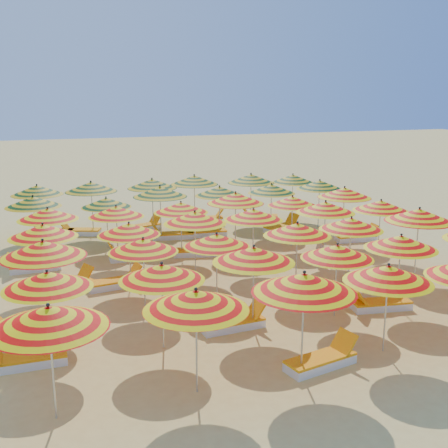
# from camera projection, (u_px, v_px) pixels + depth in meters

# --- Properties ---
(ground) EXTENTS (120.00, 120.00, 0.00)m
(ground) POSITION_uv_depth(u_px,v_px,m) (229.00, 272.00, 19.44)
(ground) COLOR #E7C666
(ground) RESTS_ON ground
(umbrella_0) EXTENTS (2.92, 2.92, 2.35)m
(umbrella_0) POSITION_uv_depth(u_px,v_px,m) (49.00, 317.00, 10.26)
(umbrella_0) COLOR silver
(umbrella_0) RESTS_ON ground
(umbrella_1) EXTENTS (2.75, 2.75, 2.30)m
(umbrella_1) POSITION_uv_depth(u_px,v_px,m) (196.00, 300.00, 11.22)
(umbrella_1) COLOR silver
(umbrella_1) RESTS_ON ground
(umbrella_2) EXTENTS (2.99, 2.99, 2.40)m
(umbrella_2) POSITION_uv_depth(u_px,v_px,m) (304.00, 283.00, 11.94)
(umbrella_2) COLOR silver
(umbrella_2) RESTS_ON ground
(umbrella_3) EXTENTS (2.73, 2.73, 2.22)m
(umbrella_3) POSITION_uv_depth(u_px,v_px,m) (388.00, 274.00, 13.06)
(umbrella_3) COLOR silver
(umbrella_3) RESTS_ON ground
(umbrella_6) EXTENTS (2.55, 2.55, 2.17)m
(umbrella_6) POSITION_uv_depth(u_px,v_px,m) (47.00, 280.00, 12.74)
(umbrella_6) COLOR silver
(umbrella_6) RESTS_ON ground
(umbrella_7) EXTENTS (2.29, 2.29, 2.18)m
(umbrella_7) POSITION_uv_depth(u_px,v_px,m) (162.00, 272.00, 13.27)
(umbrella_7) COLOR silver
(umbrella_7) RESTS_ON ground
(umbrella_8) EXTENTS (2.42, 2.42, 2.28)m
(umbrella_8) POSITION_uv_depth(u_px,v_px,m) (254.00, 255.00, 14.42)
(umbrella_8) COLOR silver
(umbrella_8) RESTS_ON ground
(umbrella_9) EXTENTS (2.54, 2.54, 2.11)m
(umbrella_9) POSITION_uv_depth(u_px,v_px,m) (337.00, 252.00, 15.21)
(umbrella_9) COLOR silver
(umbrella_9) RESTS_ON ground
(umbrella_10) EXTENTS (2.73, 2.73, 2.19)m
(umbrella_10) POSITION_uv_depth(u_px,v_px,m) (401.00, 242.00, 15.89)
(umbrella_10) COLOR silver
(umbrella_10) RESTS_ON ground
(umbrella_12) EXTENTS (2.44, 2.44, 2.38)m
(umbrella_12) POSITION_uv_depth(u_px,v_px,m) (43.00, 249.00, 14.61)
(umbrella_12) COLOR silver
(umbrella_12) RESTS_ON ground
(umbrella_13) EXTENTS (2.12, 2.12, 2.12)m
(umbrella_13) POSITION_uv_depth(u_px,v_px,m) (143.00, 245.00, 15.82)
(umbrella_13) COLOR silver
(umbrella_13) RESTS_ON ground
(umbrella_14) EXTENTS (2.15, 2.15, 2.09)m
(umbrella_14) POSITION_uv_depth(u_px,v_px,m) (217.00, 240.00, 16.45)
(umbrella_14) COLOR silver
(umbrella_14) RESTS_ON ground
(umbrella_15) EXTENTS (2.53, 2.53, 2.23)m
(umbrella_15) POSITION_uv_depth(u_px,v_px,m) (297.00, 230.00, 17.23)
(umbrella_15) COLOR silver
(umbrella_15) RESTS_ON ground
(umbrella_16) EXTENTS (2.14, 2.14, 2.20)m
(umbrella_16) POSITION_uv_depth(u_px,v_px,m) (351.00, 224.00, 18.09)
(umbrella_16) COLOR silver
(umbrella_16) RESTS_ON ground
(umbrella_17) EXTENTS (2.49, 2.49, 2.40)m
(umbrella_17) POSITION_uv_depth(u_px,v_px,m) (419.00, 215.00, 18.54)
(umbrella_17) COLOR silver
(umbrella_17) RESTS_ON ground
(umbrella_18) EXTENTS (2.71, 2.71, 2.22)m
(umbrella_18) POSITION_uv_depth(u_px,v_px,m) (43.00, 231.00, 17.08)
(umbrella_18) COLOR silver
(umbrella_18) RESTS_ON ground
(umbrella_19) EXTENTS (2.34, 2.34, 2.12)m
(umbrella_19) POSITION_uv_depth(u_px,v_px,m) (129.00, 229.00, 17.68)
(umbrella_19) COLOR silver
(umbrella_19) RESTS_ON ground
(umbrella_20) EXTENTS (2.43, 2.43, 2.25)m
(umbrella_20) POSITION_uv_depth(u_px,v_px,m) (195.00, 218.00, 18.74)
(umbrella_20) COLOR silver
(umbrella_20) RESTS_ON ground
(umbrella_21) EXTENTS (2.30, 2.30, 2.19)m
(umbrella_21) POSITION_uv_depth(u_px,v_px,m) (253.00, 215.00, 19.50)
(umbrella_21) COLOR silver
(umbrella_21) RESTS_ON ground
(umbrella_22) EXTENTS (2.69, 2.69, 2.28)m
(umbrella_22) POSITION_uv_depth(u_px,v_px,m) (326.00, 207.00, 20.34)
(umbrella_22) COLOR silver
(umbrella_22) RESTS_ON ground
(umbrella_23) EXTENTS (2.45, 2.45, 2.20)m
(umbrella_23) POSITION_uv_depth(u_px,v_px,m) (381.00, 206.00, 20.99)
(umbrella_23) COLOR silver
(umbrella_23) RESTS_ON ground
(umbrella_24) EXTENTS (2.66, 2.66, 2.22)m
(umbrella_24) POSITION_uv_depth(u_px,v_px,m) (48.00, 214.00, 19.45)
(umbrella_24) COLOR silver
(umbrella_24) RESTS_ON ground
(umbrella_25) EXTENTS (2.25, 2.25, 2.13)m
(umbrella_25) POSITION_uv_depth(u_px,v_px,m) (116.00, 212.00, 20.25)
(umbrella_25) COLOR silver
(umbrella_25) RESTS_ON ground
(umbrella_26) EXTENTS (2.06, 2.06, 2.15)m
(umbrella_26) POSITION_uv_depth(u_px,v_px,m) (181.00, 208.00, 20.87)
(umbrella_26) COLOR silver
(umbrella_26) RESTS_ON ground
(umbrella_27) EXTENTS (2.33, 2.33, 2.35)m
(umbrella_27) POSITION_uv_depth(u_px,v_px,m) (235.00, 198.00, 21.73)
(umbrella_27) COLOR silver
(umbrella_27) RESTS_ON ground
(umbrella_28) EXTENTS (2.33, 2.33, 2.10)m
(umbrella_28) POSITION_uv_depth(u_px,v_px,m) (292.00, 201.00, 22.30)
(umbrella_28) COLOR silver
(umbrella_28) RESTS_ON ground
(umbrella_29) EXTENTS (2.40, 2.40, 2.34)m
(umbrella_29) POSITION_uv_depth(u_px,v_px,m) (344.00, 193.00, 23.00)
(umbrella_29) COLOR silver
(umbrella_29) RESTS_ON ground
(umbrella_30) EXTENTS (2.72, 2.72, 2.26)m
(umbrella_30) POSITION_uv_depth(u_px,v_px,m) (33.00, 202.00, 21.48)
(umbrella_30) COLOR silver
(umbrella_30) RESTS_ON ground
(umbrella_31) EXTENTS (2.45, 2.45, 2.09)m
(umbrella_31) POSITION_uv_depth(u_px,v_px,m) (106.00, 203.00, 22.07)
(umbrella_31) COLOR silver
(umbrella_31) RESTS_ON ground
(umbrella_32) EXTENTS (2.75, 2.75, 2.37)m
(umbrella_32) POSITION_uv_depth(u_px,v_px,m) (160.00, 192.00, 23.06)
(umbrella_32) COLOR silver
(umbrella_32) RESTS_ON ground
(umbrella_33) EXTENTS (2.17, 2.17, 2.22)m
(umbrella_33) POSITION_uv_depth(u_px,v_px,m) (219.00, 191.00, 23.92)
(umbrella_33) COLOR silver
(umbrella_33) RESTS_ON ground
(umbrella_34) EXTENTS (2.62, 2.62, 2.21)m
(umbrella_34) POSITION_uv_depth(u_px,v_px,m) (272.00, 189.00, 24.55)
(umbrella_34) COLOR silver
(umbrella_34) RESTS_ON ground
(umbrella_35) EXTENTS (2.20, 2.20, 2.24)m
(umbrella_35) POSITION_uv_depth(u_px,v_px,m) (320.00, 185.00, 25.48)
(umbrella_35) COLOR silver
(umbrella_35) RESTS_ON ground
(umbrella_36) EXTENTS (2.53, 2.53, 2.30)m
(umbrella_36) POSITION_uv_depth(u_px,v_px,m) (37.00, 190.00, 23.76)
(umbrella_36) COLOR silver
(umbrella_36) RESTS_ON ground
(umbrella_37) EXTENTS (2.39, 2.39, 2.37)m
(umbrella_37) POSITION_uv_depth(u_px,v_px,m) (91.00, 187.00, 24.19)
(umbrella_37) COLOR silver
(umbrella_37) RESTS_ON ground
(umbrella_38) EXTENTS (2.92, 2.92, 2.35)m
(umbrella_38) POSITION_uv_depth(u_px,v_px,m) (152.00, 184.00, 25.16)
(umbrella_38) COLOR silver
(umbrella_38) RESTS_ON ground
(umbrella_39) EXTENTS (2.91, 2.91, 2.37)m
(umbrella_39) POSITION_uv_depth(u_px,v_px,m) (194.00, 180.00, 26.11)
(umbrella_39) COLOR silver
(umbrella_39) RESTS_ON ground
(umbrella_40) EXTENTS (2.77, 2.77, 2.37)m
(umbrella_40) POSITION_uv_depth(u_px,v_px,m) (251.00, 179.00, 26.55)
(umbrella_40) COLOR silver
(umbrella_40) RESTS_ON ground
(umbrella_41) EXTENTS (2.71, 2.71, 2.22)m
(umbrella_41) POSITION_uv_depth(u_px,v_px,m) (293.00, 179.00, 27.35)
(umbrella_41) COLOR silver
(umbrella_41) RESTS_ON ground
(lounger_0) EXTENTS (1.81, 0.92, 0.69)m
(lounger_0) POSITION_uv_depth(u_px,v_px,m) (322.00, 360.00, 12.72)
(lounger_0) COLOR white
(lounger_0) RESTS_ON ground
(lounger_2) EXTENTS (1.74, 0.60, 0.69)m
(lounger_2) POSITION_uv_depth(u_px,v_px,m) (26.00, 360.00, 12.73)
(lounger_2) COLOR white
(lounger_2) RESTS_ON ground
(lounger_3) EXTENTS (1.77, 0.71, 0.69)m
(lounger_3) POSITION_uv_depth(u_px,v_px,m) (234.00, 323.00, 14.77)
(lounger_3) COLOR white
(lounger_3) RESTS_ON ground
(lounger_4) EXTENTS (1.80, 0.84, 0.69)m
(lounger_4) POSITION_uv_depth(u_px,v_px,m) (379.00, 304.00, 16.09)
(lounger_4) COLOR white
(lounger_4) RESTS_ON ground
(lounger_6) EXTENTS (1.78, 0.74, 0.69)m
(lounger_6) POSITION_uv_depth(u_px,v_px,m) (25.00, 324.00, 14.68)
(lounger_6) COLOR white
(lounger_6) RESTS_ON ground
(lounger_7) EXTENTS (1.82, 1.24, 0.69)m
(lounger_7) POSITION_uv_depth(u_px,v_px,m) (67.00, 286.00, 17.56)
(lounger_7) COLOR white
(lounger_7) RESTS_ON ground
(lounger_8) EXTENTS (1.80, 0.81, 0.69)m
(lounger_8) POSITION_uv_depth(u_px,v_px,m) (115.00, 283.00, 17.90)
(lounger_8) COLOR white
(lounger_8) RESTS_ON ground
(lounger_9) EXTENTS (1.75, 0.62, 0.69)m
(lounger_9) POSITION_uv_depth(u_px,v_px,m) (34.00, 267.00, 19.55)
(lounger_9) COLOR white
(lounger_9) RESTS_ON ground
(lounger_10) EXTENTS (1.74, 0.60, 0.69)m
(lounger_10) POSITION_uv_depth(u_px,v_px,m) (132.00, 256.00, 20.85)
(lounger_10) COLOR white
(lounger_10) RESTS_ON ground
(lounger_11) EXTENTS (1.82, 0.96, 0.69)m
(lounger_11) POSITION_uv_depth(u_px,v_px,m) (198.00, 252.00, 21.37)
(lounger_11) COLOR white
(lounger_11) RESTS_ON ground
(lounger_12) EXTENTS (1.78, 0.76, 0.69)m
(lounger_12) POSITION_uv_depth(u_px,v_px,m) (357.00, 237.00, 23.48)
(lounger_12) COLOR white
(lounger_12) RESTS_ON ground
(lounger_13) EXTENTS (1.80, 0.81, 0.69)m
(lounger_13) POSITION_uv_depth(u_px,v_px,m) (172.00, 235.00, 23.83)
(lounger_13) COLOR white
(lounger_13) RESTS_ON ground
(lounger_14) EXTENTS (1.78, 0.75, 0.69)m
(lounger_14) POSITION_uv_depth(u_px,v_px,m) (205.00, 233.00, 24.26)
(lounger_14) COLOR white
(lounger_14) RESTS_ON ground
(lounger_15) EXTENTS (1.83, 1.12, 0.69)m
(lounger_15) POSITION_uv_depth(u_px,v_px,m) (282.00, 227.00, 25.24)
(lounger_15) COLOR white
(lounger_15) RESTS_ON ground
(lounger_16) EXTENTS (1.83, 1.09, 0.69)m
(lounger_16) POSITION_uv_depth(u_px,v_px,m) (52.00, 232.00, 24.35)
(lounger_16) COLOR white
(lounger_16) RESTS_ON ground
(lounger_17) EXTENTS (1.83, 1.16, 0.69)m
(lounger_17) POSITION_uv_depth(u_px,v_px,m) (79.00, 231.00, 24.48)
(lounger_17) COLOR white
(lounger_17) RESTS_ON ground
(lounger_18) EXTENTS (1.83, 1.12, 0.69)m
(lounger_18) POSITION_uv_depth(u_px,v_px,m) (143.00, 227.00, 25.27)
(lounger_18) COLOR white
(lounger_18) RESTS_ON ground
(lounger_19) EXTENTS (1.82, 1.00, 0.69)m
(lounger_19) POSITION_uv_depth(u_px,v_px,m) (206.00, 219.00, 26.86)
(lounger_19) COLOR white
(lounger_19) RESTS_ON ground
(lounger_20) EXTENTS (1.82, 1.21, 0.69)m
(lounger_20) POSITION_uv_depth(u_px,v_px,m) (259.00, 217.00, 27.31)
(lounger_20) COLOR white
(lounger_20) RESTS_ON ground
(beachgoer_a) EXTENTS (0.58, 0.46, 1.38)m
(beachgoer_a) POSITION_uv_depth(u_px,v_px,m) (320.00, 246.00, 20.16)
(beachgoer_a) COLOR tan
(beachgoer_a) RESTS_ON ground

